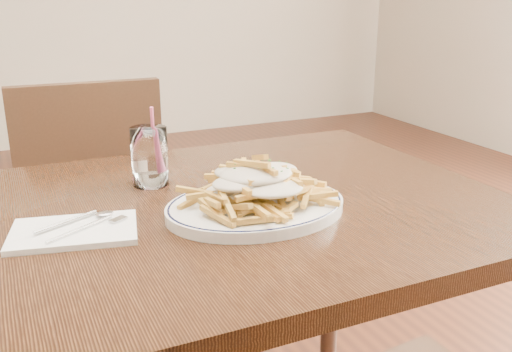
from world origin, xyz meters
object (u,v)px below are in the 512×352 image
table (189,247)px  water_glass (150,160)px  chair_far (91,203)px  fries_plate (256,207)px  loaded_fries (256,181)px

table → water_glass: 0.21m
chair_far → table: bearing=-85.0°
table → fries_plate: 0.16m
loaded_fries → water_glass: bearing=119.0°
fries_plate → table: bearing=144.7°
table → fries_plate: (0.10, -0.07, 0.09)m
chair_far → loaded_fries: size_ratio=2.95×
fries_plate → chair_far: bearing=101.5°
chair_far → loaded_fries: 0.91m
table → chair_far: bearing=95.0°
table → fries_plate: size_ratio=3.53×
chair_far → fries_plate: (0.17, -0.84, 0.26)m
table → chair_far: size_ratio=1.35×
chair_far → loaded_fries: chair_far is taller
table → fries_plate: fries_plate is taller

